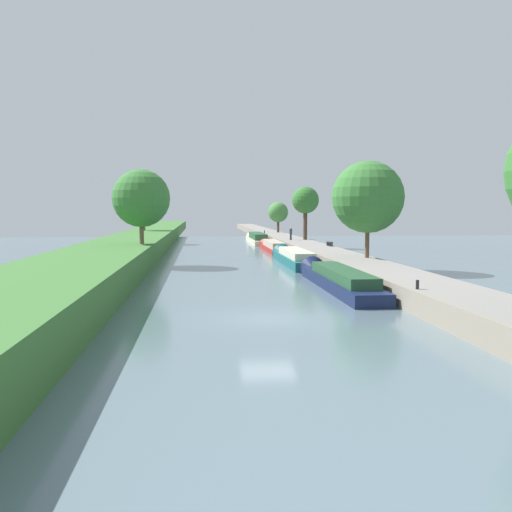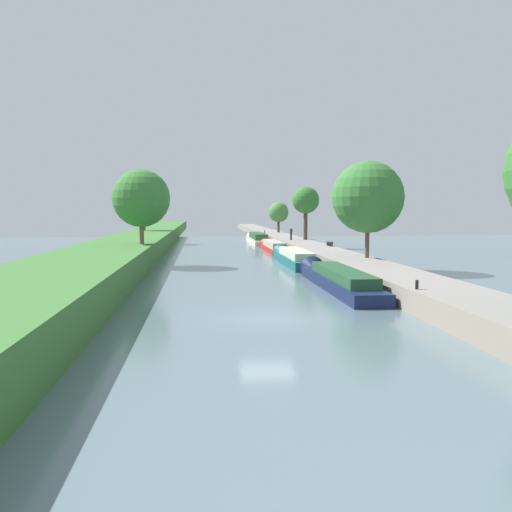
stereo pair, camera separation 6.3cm
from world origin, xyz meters
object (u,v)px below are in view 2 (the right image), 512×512
object	(u,v)px
person_walking	(291,233)
mooring_bollard_far	(265,232)
narrowboat_cream	(257,239)
park_bench	(330,243)
narrowboat_teal	(293,257)
mooring_bollard_near	(417,285)
narrowboat_navy	(336,279)
narrowboat_red	(273,247)

from	to	relation	value
person_walking	mooring_bollard_far	world-z (taller)	person_walking
narrowboat_cream	park_bench	xyz separation A→B (m)	(5.28, -26.24, 0.85)
narrowboat_cream	park_bench	bearing A→B (deg)	-78.63
narrowboat_teal	narrowboat_cream	size ratio (longest dim) A/B	0.90
person_walking	mooring_bollard_near	size ratio (longest dim) A/B	3.69
mooring_bollard_near	mooring_bollard_far	bearing A→B (deg)	90.00
person_walking	mooring_bollard_far	xyz separation A→B (m)	(-1.01, 21.34, -0.65)
narrowboat_cream	mooring_bollard_near	xyz separation A→B (m)	(2.05, -58.94, 0.73)
narrowboat_teal	park_bench	distance (m)	9.17
narrowboat_cream	person_walking	xyz separation A→B (m)	(3.06, -13.77, 1.37)
narrowboat_navy	narrowboat_red	xyz separation A→B (m)	(-0.01, 32.61, -0.04)
mooring_bollard_near	park_bench	bearing A→B (deg)	84.37
narrowboat_cream	mooring_bollard_near	distance (m)	58.98
narrowboat_red	narrowboat_cream	world-z (taller)	narrowboat_cream
narrowboat_cream	narrowboat_navy	bearing A→B (deg)	-89.74
mooring_bollard_near	park_bench	distance (m)	32.86
narrowboat_red	mooring_bollard_far	xyz separation A→B (m)	(1.84, 24.82, 0.83)
narrowboat_red	mooring_bollard_far	size ratio (longest dim) A/B	34.13
narrowboat_red	person_walking	distance (m)	4.74
narrowboat_cream	person_walking	size ratio (longest dim) A/B	10.13
narrowboat_teal	mooring_bollard_far	size ratio (longest dim) A/B	33.55
narrowboat_cream	narrowboat_red	bearing A→B (deg)	-89.28
person_walking	park_bench	distance (m)	12.67
park_bench	narrowboat_red	bearing A→B (deg)	119.39
person_walking	park_bench	bearing A→B (deg)	-79.93
narrowboat_red	narrowboat_cream	xyz separation A→B (m)	(-0.22, 17.26, 0.10)
narrowboat_red	narrowboat_cream	size ratio (longest dim) A/B	0.91
mooring_bollard_far	narrowboat_red	bearing A→B (deg)	-94.23
mooring_bollard_far	park_bench	xyz separation A→B (m)	(3.22, -33.81, 0.12)
person_walking	mooring_bollard_near	distance (m)	45.18
mooring_bollard_near	park_bench	xyz separation A→B (m)	(3.22, 32.70, 0.12)
narrowboat_cream	person_walking	bearing A→B (deg)	-77.47
mooring_bollard_far	person_walking	bearing A→B (deg)	-87.30
narrowboat_teal	park_bench	bearing A→B (deg)	55.24
narrowboat_navy	narrowboat_red	world-z (taller)	narrowboat_navy
person_walking	narrowboat_teal	bearing A→B (deg)	-98.52
person_walking	mooring_bollard_near	world-z (taller)	person_walking
mooring_bollard_near	narrowboat_teal	bearing A→B (deg)	94.50
park_bench	narrowboat_teal	bearing A→B (deg)	-124.76
mooring_bollard_near	mooring_bollard_far	world-z (taller)	same
narrowboat_teal	narrowboat_red	distance (m)	16.48
mooring_bollard_far	narrowboat_cream	bearing A→B (deg)	-105.19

